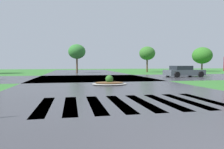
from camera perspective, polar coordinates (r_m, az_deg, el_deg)
The scene contains 6 objects.
asphalt_roadway at distance 12.88m, azimuth -1.17°, elevation -3.63°, with size 11.93×80.00×0.01m, color #35353A.
asphalt_cross_road at distance 21.99m, azimuth -5.30°, elevation -0.93°, with size 90.00×10.73×0.01m, color #35353A.
crosswalk_stripes at distance 7.93m, azimuth 5.27°, elevation -7.74°, with size 6.75×3.60×0.01m.
median_island at distance 14.77m, azimuth -0.75°, elevation -2.25°, with size 2.49×1.89×0.68m.
car_blue_compact at distance 25.21m, azimuth 19.08°, elevation 0.77°, with size 4.60×2.42×1.27m.
background_treeline at distance 36.15m, azimuth -3.96°, elevation 6.33°, with size 43.27×6.87×5.90m.
Camera 1 is at (-2.20, -2.60, 1.47)m, focal length 33.18 mm.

